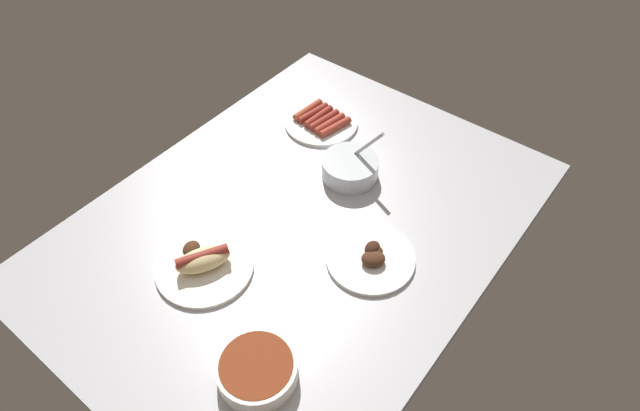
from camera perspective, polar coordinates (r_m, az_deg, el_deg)
ground_plane at (r=134.98cm, az=-2.22°, el=-1.96°), size 120.00×90.00×3.00cm
bowl_coleslaw at (r=142.73cm, az=3.15°, el=4.01°), size 14.80×14.80×15.25cm
plate_hotdog_assembled at (r=126.08cm, az=-12.03°, el=-5.84°), size 22.18×22.18×5.61cm
bowl_chili at (r=109.84cm, az=-6.58°, el=-16.56°), size 15.78×15.78×4.65cm
plate_sausages at (r=160.09cm, az=0.13°, el=8.80°), size 21.30×21.30×3.03cm
plate_grilled_meat at (r=125.95cm, az=5.34°, el=-5.37°), size 20.50×20.50×4.03cm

